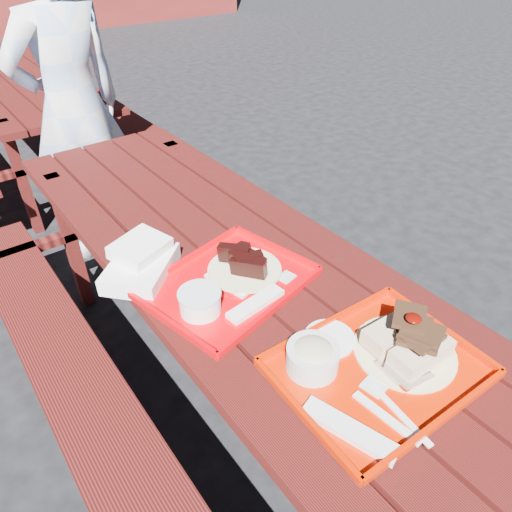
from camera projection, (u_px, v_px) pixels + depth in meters
name	position (u px, v px, depth m)	size (l,w,h in m)	color
ground	(235.00, 390.00, 2.01)	(60.00, 60.00, 0.00)	black
picnic_table_near	(231.00, 294.00, 1.68)	(1.41, 2.40, 0.75)	#4B120E
picnic_table_far	(21.00, 101.00, 3.47)	(1.41, 2.40, 0.75)	#4B120E
near_tray	(372.00, 357.00, 1.14)	(0.51, 0.42, 0.16)	red
far_tray	(229.00, 283.00, 1.39)	(0.55, 0.47, 0.08)	#DD0008
white_cloth	(141.00, 262.00, 1.45)	(0.30, 0.29, 0.10)	white
person	(74.00, 110.00, 2.42)	(0.63, 0.41, 1.71)	#A4BFE5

